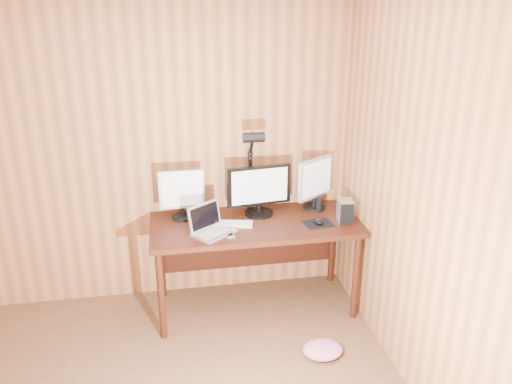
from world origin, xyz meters
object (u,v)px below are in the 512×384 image
object	(u,v)px
monitor_right	(315,182)
hard_drive	(345,211)
monitor_left	(182,193)
mouse	(318,221)
phone	(230,234)
speaker	(319,204)
laptop	(210,226)
desk	(253,233)
monitor_center	(259,190)
desk_lamp	(252,159)
keyboard	(227,224)

from	to	relation	value
monitor_right	hard_drive	distance (m)	0.37
monitor_left	mouse	bearing A→B (deg)	-17.07
mouse	phone	size ratio (longest dim) A/B	1.01
hard_drive	phone	xyz separation A→B (m)	(-0.91, -0.10, -0.08)
phone	speaker	size ratio (longest dim) A/B	0.90
laptop	mouse	bearing A→B (deg)	-36.90
desk	phone	bearing A→B (deg)	-129.45
desk	monitor_center	xyz separation A→B (m)	(0.06, 0.08, 0.33)
monitor_right	speaker	size ratio (longest dim) A/B	3.52
mouse	desk_lamp	bearing A→B (deg)	151.74
monitor_right	desk_lamp	distance (m)	0.56
keyboard	desk	bearing A→B (deg)	32.46
laptop	desk_lamp	distance (m)	0.64
keyboard	hard_drive	distance (m)	0.92
monitor_center	laptop	distance (m)	0.52
monitor_right	laptop	bearing A→B (deg)	166.33
keyboard	mouse	xyz separation A→B (m)	(0.69, -0.10, 0.01)
desk	phone	distance (m)	0.37
monitor_right	desk	bearing A→B (deg)	160.24
monitor_center	monitor_left	world-z (taller)	monitor_center
laptop	keyboard	world-z (taller)	laptop
laptop	speaker	xyz separation A→B (m)	(0.91, 0.25, 0.01)
mouse	phone	distance (m)	0.70
monitor_right	phone	bearing A→B (deg)	174.36
phone	monitor_left	bearing A→B (deg)	125.10
mouse	monitor_center	bearing A→B (deg)	154.86
monitor_center	monitor_left	distance (m)	0.61
desk	desk_lamp	world-z (taller)	desk_lamp
desk	monitor_left	xyz separation A→B (m)	(-0.54, 0.10, 0.33)
desk	laptop	world-z (taller)	laptop
laptop	monitor_left	bearing A→B (deg)	85.15
desk	monitor_center	bearing A→B (deg)	53.04
desk	mouse	world-z (taller)	mouse
mouse	speaker	xyz separation A→B (m)	(0.08, 0.24, 0.04)
laptop	mouse	xyz separation A→B (m)	(0.83, 0.01, -0.03)
monitor_left	hard_drive	world-z (taller)	monitor_left
monitor_left	keyboard	size ratio (longest dim) A/B	0.97
laptop	hard_drive	size ratio (longest dim) A/B	2.15
speaker	monitor_right	bearing A→B (deg)	104.38
desk	laptop	bearing A→B (deg)	-151.87
keyboard	speaker	distance (m)	0.78
speaker	desk_lamp	size ratio (longest dim) A/B	0.17
mouse	speaker	size ratio (longest dim) A/B	0.91
monitor_right	hard_drive	bearing A→B (deg)	-95.57
monitor_center	monitor_right	distance (m)	0.48
laptop	keyboard	size ratio (longest dim) A/B	0.91
laptop	hard_drive	world-z (taller)	laptop
laptop	keyboard	distance (m)	0.18
mouse	hard_drive	size ratio (longest dim) A/B	0.64
hard_drive	speaker	bearing A→B (deg)	130.08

